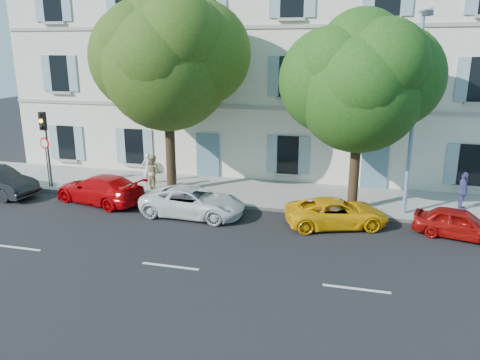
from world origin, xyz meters
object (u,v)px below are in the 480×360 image
(tree_left, at_px, (167,66))
(pedestrian_c, at_px, (463,191))
(car_white_coupe, at_px, (193,202))
(road_sign, at_px, (46,151))
(tree_right, at_px, (360,89))
(pedestrian_b, at_px, (153,172))
(street_lamp, at_px, (415,104))
(car_yellow_supercar, at_px, (337,213))
(pedestrian_a, at_px, (148,169))
(traffic_light, at_px, (45,133))
(car_red_hatchback, at_px, (459,223))
(car_red_coupe, at_px, (100,189))

(tree_left, relative_size, pedestrian_c, 5.53)
(car_white_coupe, xyz_separation_m, road_sign, (-8.52, 1.90, 1.36))
(tree_right, relative_size, pedestrian_b, 4.66)
(street_lamp, xyz_separation_m, pedestrian_b, (-11.91, 0.80, -3.79))
(road_sign, bearing_deg, pedestrian_c, 4.05)
(car_yellow_supercar, xyz_separation_m, road_sign, (-14.55, 1.60, 1.41))
(pedestrian_a, bearing_deg, traffic_light, -7.89)
(car_yellow_supercar, xyz_separation_m, street_lamp, (2.74, 1.74, 4.23))
(car_red_hatchback, relative_size, pedestrian_c, 1.96)
(tree_left, xyz_separation_m, street_lamp, (10.89, -0.70, -1.38))
(traffic_light, height_order, pedestrian_b, traffic_light)
(car_white_coupe, height_order, traffic_light, traffic_light)
(car_red_hatchback, height_order, road_sign, road_sign)
(car_yellow_supercar, relative_size, pedestrian_a, 2.57)
(street_lamp, relative_size, pedestrian_a, 5.13)
(tree_left, relative_size, traffic_light, 2.45)
(car_white_coupe, relative_size, pedestrian_b, 2.58)
(tree_right, relative_size, pedestrian_a, 5.06)
(road_sign, distance_m, pedestrian_a, 5.13)
(car_red_coupe, bearing_deg, pedestrian_b, 157.97)
(road_sign, xyz_separation_m, street_lamp, (17.29, 0.14, 2.82))
(tree_left, bearing_deg, car_red_coupe, -141.53)
(car_white_coupe, distance_m, tree_right, 8.39)
(car_red_hatchback, bearing_deg, car_white_coupe, 105.97)
(car_white_coupe, relative_size, car_red_hatchback, 1.35)
(car_yellow_supercar, bearing_deg, tree_left, 54.25)
(car_yellow_supercar, relative_size, street_lamp, 0.50)
(street_lamp, xyz_separation_m, pedestrian_a, (-12.59, 1.62, -3.85))
(car_yellow_supercar, xyz_separation_m, tree_right, (0.57, 1.84, 4.77))
(tree_left, bearing_deg, pedestrian_b, 174.07)
(car_red_hatchback, height_order, tree_right, tree_right)
(traffic_light, bearing_deg, car_yellow_supercar, -6.05)
(tree_left, distance_m, pedestrian_a, 5.58)
(car_red_hatchback, distance_m, pedestrian_b, 14.00)
(tree_right, distance_m, pedestrian_b, 10.67)
(car_red_hatchback, bearing_deg, pedestrian_c, 3.18)
(car_white_coupe, xyz_separation_m, car_yellow_supercar, (6.03, 0.30, -0.05))
(pedestrian_b, distance_m, pedestrian_c, 14.36)
(tree_right, bearing_deg, tree_left, 176.08)
(car_red_coupe, xyz_separation_m, car_yellow_supercar, (10.85, -0.29, -0.09))
(tree_right, height_order, pedestrian_a, tree_right)
(tree_right, height_order, traffic_light, tree_right)
(traffic_light, bearing_deg, pedestrian_b, 10.86)
(tree_right, bearing_deg, car_yellow_supercar, -107.16)
(tree_right, height_order, pedestrian_c, tree_right)
(pedestrian_c, bearing_deg, car_white_coupe, 105.56)
(car_red_coupe, bearing_deg, tree_right, 112.55)
(car_white_coupe, bearing_deg, pedestrian_c, -71.58)
(traffic_light, xyz_separation_m, pedestrian_b, (5.27, 1.01, -1.90))
(car_red_hatchback, relative_size, tree_right, 0.41)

